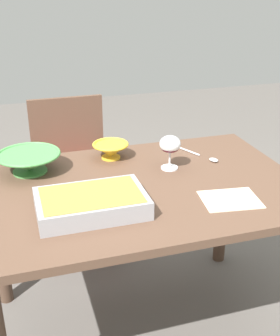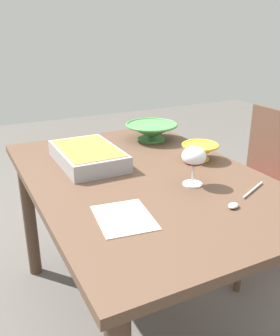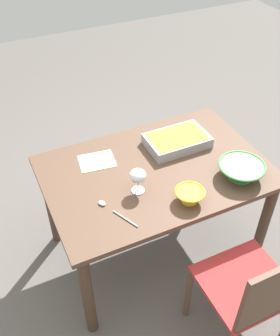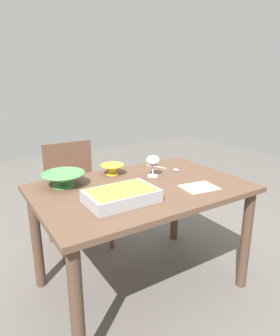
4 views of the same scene
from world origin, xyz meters
The scene contains 9 objects.
ground_plane centered at (0.00, 0.00, 0.00)m, with size 8.00×8.00×0.00m, color #5B5651.
dining_table centered at (0.00, 0.00, 0.62)m, with size 1.28×0.86×0.72m.
chair centered at (-0.16, 0.79, 0.48)m, with size 0.43×0.41×0.86m.
wine_glass centered at (0.17, 0.12, 0.83)m, with size 0.09×0.09×0.15m.
casserole_dish centered at (-0.22, -0.15, 0.76)m, with size 0.38×0.24×0.07m.
mixing_bowl centered at (-0.40, 0.25, 0.77)m, with size 0.26×0.26×0.09m.
small_bowl centered at (-0.04, 0.30, 0.77)m, with size 0.16×0.16×0.07m.
serving_spoon centered at (0.36, 0.18, 0.73)m, with size 0.13×0.25×0.01m.
napkin centered at (0.28, -0.21, 0.73)m, with size 0.21×0.17×0.00m, color beige.
Camera 4 is at (-0.92, -1.44, 1.35)m, focal length 31.42 mm.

